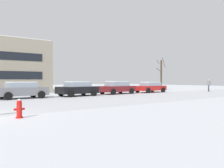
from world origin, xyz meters
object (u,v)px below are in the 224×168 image
parked_car_gray (22,90)px  parked_car_black (78,89)px  parked_car_red (150,87)px  pedestrian_crossing (209,84)px  fire_hydrant (19,108)px  parked_car_maroon (117,87)px

parked_car_gray → parked_car_black: parked_car_black is taller
parked_car_red → parked_car_black: bearing=-179.4°
parked_car_black → parked_car_red: bearing=0.6°
parked_car_gray → pedestrian_crossing: size_ratio=2.57×
fire_hydrant → parked_car_maroon: (13.92, 10.48, 0.34)m
fire_hydrant → parked_car_black: size_ratio=0.20×
fire_hydrant → parked_car_red: 21.79m
parked_car_black → parked_car_red: size_ratio=0.90×
pedestrian_crossing → parked_car_black: bearing=170.2°
parked_car_red → pedestrian_crossing: size_ratio=2.71×
fire_hydrant → parked_car_red: (19.22, 10.25, 0.29)m
parked_car_maroon → pedestrian_crossing: 13.82m
parked_car_gray → parked_car_black: 5.31m
fire_hydrant → parked_car_gray: (3.31, 10.43, 0.34)m
fire_hydrant → pedestrian_crossing: (27.28, 6.94, 0.57)m
parked_car_maroon → parked_car_gray: bearing=-179.7°
parked_car_black → pedestrian_crossing: (18.66, -3.21, 0.23)m
parked_car_maroon → parked_car_red: (5.30, -0.22, -0.05)m
parked_car_red → pedestrian_crossing: bearing=-22.3°
parked_car_gray → parked_car_maroon: bearing=0.3°
parked_car_gray → parked_car_maroon: parked_car_maroon is taller
parked_car_maroon → parked_car_red: bearing=-2.4°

